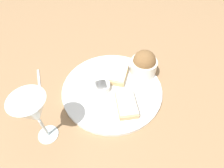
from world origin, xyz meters
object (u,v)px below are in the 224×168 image
object	(u,v)px
salad_bowl	(144,64)
wine_glass	(34,112)
cheese_toast_far	(119,74)
cheese_toast_near	(126,104)
sauce_ramekin	(101,86)
fork	(39,84)

from	to	relation	value
salad_bowl	wine_glass	distance (m)	0.41
cheese_toast_far	wine_glass	xyz separation A→B (m)	(-0.25, 0.19, 0.11)
salad_bowl	cheese_toast_near	distance (m)	0.17
sauce_ramekin	wine_glass	bearing A→B (deg)	143.06
cheese_toast_near	cheese_toast_far	bearing A→B (deg)	14.89
fork	salad_bowl	bearing A→B (deg)	-77.01
sauce_ramekin	wine_glass	world-z (taller)	wine_glass
cheese_toast_near	cheese_toast_far	size ratio (longest dim) A/B	1.07
salad_bowl	cheese_toast_near	xyz separation A→B (m)	(-0.16, 0.06, -0.03)
cheese_toast_near	cheese_toast_far	xyz separation A→B (m)	(0.13, 0.04, -0.00)
sauce_ramekin	cheese_toast_near	size ratio (longest dim) A/B	0.54
sauce_ramekin	cheese_toast_far	xyz separation A→B (m)	(0.07, -0.06, -0.00)
cheese_toast_near	salad_bowl	bearing A→B (deg)	-18.75
cheese_toast_near	wine_glass	size ratio (longest dim) A/B	0.63
sauce_ramekin	cheese_toast_near	bearing A→B (deg)	-125.83
cheese_toast_near	cheese_toast_far	world-z (taller)	same
wine_glass	fork	distance (m)	0.25
cheese_toast_far	fork	xyz separation A→B (m)	(-0.06, 0.30, -0.02)
salad_bowl	cheese_toast_near	world-z (taller)	salad_bowl
cheese_toast_far	wine_glass	distance (m)	0.33
wine_glass	fork	size ratio (longest dim) A/B	1.23
salad_bowl	cheese_toast_far	bearing A→B (deg)	108.16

